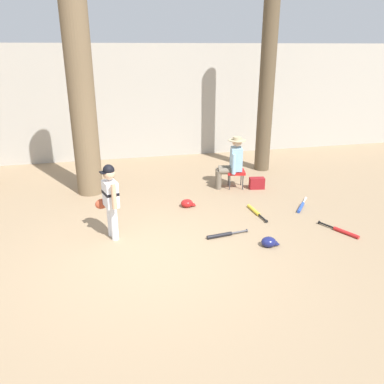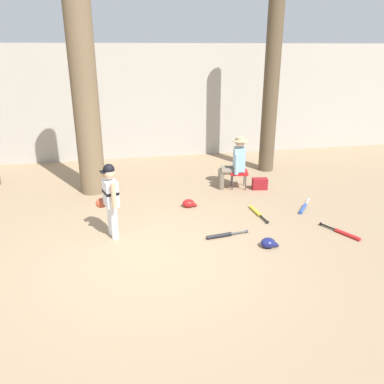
% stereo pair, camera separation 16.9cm
% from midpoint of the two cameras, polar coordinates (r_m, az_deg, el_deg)
% --- Properties ---
extents(ground_plane, '(60.00, 60.00, 0.00)m').
position_cam_midpoint_polar(ground_plane, '(6.15, -6.36, -9.63)').
color(ground_plane, '#937A5B').
extents(concrete_back_wall, '(18.00, 0.36, 3.18)m').
position_cam_midpoint_polar(concrete_back_wall, '(11.53, -10.65, 12.76)').
color(concrete_back_wall, '#ADA89E').
rests_on(concrete_back_wall, ground).
extents(tree_near_player, '(0.80, 0.80, 4.67)m').
position_cam_midpoint_polar(tree_near_player, '(8.62, -16.35, 12.21)').
color(tree_near_player, brown).
rests_on(tree_near_player, ground).
extents(tree_behind_spectator, '(0.56, 0.56, 5.17)m').
position_cam_midpoint_polar(tree_behind_spectator, '(10.17, 10.47, 15.82)').
color(tree_behind_spectator, brown).
rests_on(tree_behind_spectator, ground).
extents(young_ballplayer, '(0.43, 0.57, 1.31)m').
position_cam_midpoint_polar(young_ballplayer, '(6.60, -12.68, -0.70)').
color(young_ballplayer, white).
rests_on(young_ballplayer, ground).
extents(folding_stool, '(0.48, 0.48, 0.41)m').
position_cam_midpoint_polar(folding_stool, '(9.00, 5.92, 2.86)').
color(folding_stool, red).
rests_on(folding_stool, ground).
extents(seated_spectator, '(0.68, 0.54, 1.20)m').
position_cam_midpoint_polar(seated_spectator, '(8.91, 5.35, 4.55)').
color(seated_spectator, '#6B6051').
rests_on(seated_spectator, ground).
extents(handbag_beside_stool, '(0.36, 0.23, 0.26)m').
position_cam_midpoint_polar(handbag_beside_stool, '(9.07, 8.97, 1.29)').
color(handbag_beside_stool, maroon).
rests_on(handbag_beside_stool, ground).
extents(bat_blue_youth, '(0.56, 0.68, 0.07)m').
position_cam_midpoint_polar(bat_blue_youth, '(8.20, 15.20, -2.04)').
color(bat_blue_youth, '#2347AD').
rests_on(bat_blue_youth, ground).
extents(bat_yellow_trainer, '(0.11, 0.81, 0.07)m').
position_cam_midpoint_polar(bat_yellow_trainer, '(7.77, 8.62, -2.81)').
color(bat_yellow_trainer, yellow).
rests_on(bat_yellow_trainer, ground).
extents(bat_black_composite, '(0.77, 0.17, 0.07)m').
position_cam_midpoint_polar(bat_black_composite, '(6.76, 3.81, -6.31)').
color(bat_black_composite, black).
rests_on(bat_black_composite, ground).
extents(bat_red_barrel, '(0.40, 0.75, 0.07)m').
position_cam_midpoint_polar(bat_red_barrel, '(7.33, 20.66, -5.44)').
color(bat_red_barrel, red).
rests_on(bat_red_barrel, ground).
extents(batting_helmet_navy, '(0.29, 0.22, 0.17)m').
position_cam_midpoint_polar(batting_helmet_navy, '(6.54, 10.48, -7.24)').
color(batting_helmet_navy, navy).
rests_on(batting_helmet_navy, ground).
extents(batting_helmet_red, '(0.30, 0.23, 0.17)m').
position_cam_midpoint_polar(batting_helmet_red, '(7.95, -1.34, -1.69)').
color(batting_helmet_red, '#A81919').
rests_on(batting_helmet_red, ground).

